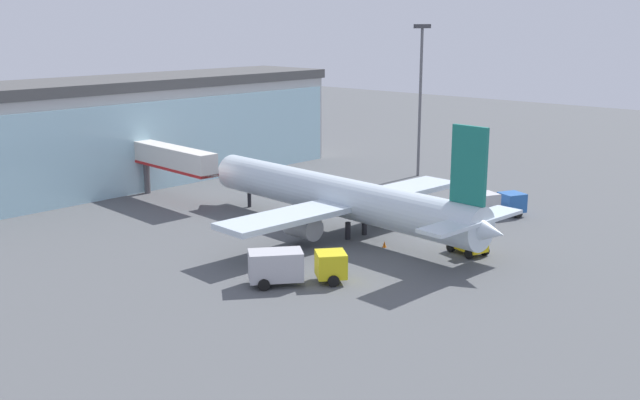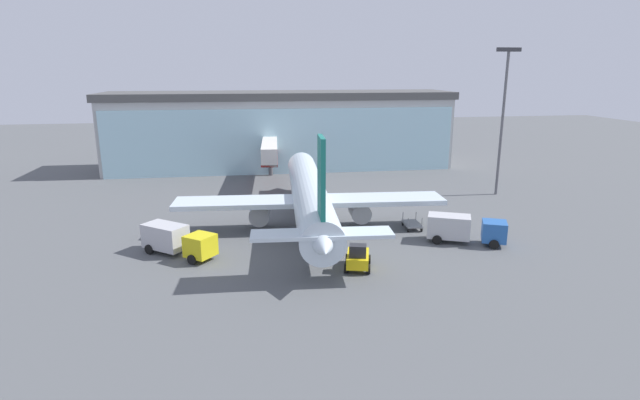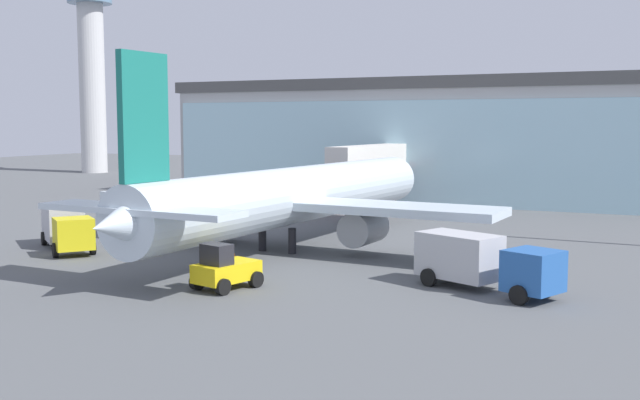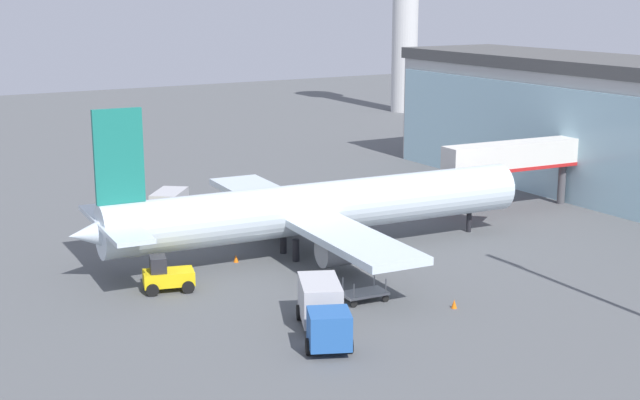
{
  "view_description": "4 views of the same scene",
  "coord_description": "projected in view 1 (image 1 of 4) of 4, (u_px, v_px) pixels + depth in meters",
  "views": [
    {
      "loc": [
        -51.79,
        -39.35,
        19.32
      ],
      "look_at": [
        -2.93,
        4.29,
        3.62
      ],
      "focal_mm": 42.0,
      "sensor_mm": 36.0,
      "label": 1
    },
    {
      "loc": [
        -7.64,
        -46.4,
        16.31
      ],
      "look_at": [
        0.96,
        4.12,
        2.86
      ],
      "focal_mm": 28.0,
      "sensor_mm": 36.0,
      "label": 2
    },
    {
      "loc": [
        20.87,
        -39.34,
        8.12
      ],
      "look_at": [
        1.45,
        4.81,
        3.13
      ],
      "focal_mm": 42.0,
      "sensor_mm": 36.0,
      "label": 3
    },
    {
      "loc": [
        53.79,
        -27.95,
        18.6
      ],
      "look_at": [
        1.28,
        3.76,
        4.37
      ],
      "focal_mm": 50.0,
      "sensor_mm": 36.0,
      "label": 4
    }
  ],
  "objects": [
    {
      "name": "fuel_truck",
      "position": [
        489.0,
        204.0,
        74.84
      ],
      "size": [
        7.56,
        5.02,
        2.65
      ],
      "rotation": [
        0.0,
        0.0,
        5.86
      ],
      "color": "#2659A5",
      "rests_on": "ground"
    },
    {
      "name": "pushback_tug",
      "position": [
        469.0,
        243.0,
        63.52
      ],
      "size": [
        2.89,
        3.57,
        2.3
      ],
      "rotation": [
        0.0,
        0.0,
        1.3
      ],
      "color": "yellow",
      "rests_on": "ground"
    },
    {
      "name": "jet_bridge",
      "position": [
        171.0,
        159.0,
        81.5
      ],
      "size": [
        3.39,
        14.41,
        6.06
      ],
      "rotation": [
        0.0,
        0.0,
        1.49
      ],
      "color": "silver",
      "rests_on": "ground"
    },
    {
      "name": "apron_light_mast",
      "position": [
        421.0,
        88.0,
        93.3
      ],
      "size": [
        3.2,
        0.4,
        18.96
      ],
      "color": "#59595E",
      "rests_on": "ground"
    },
    {
      "name": "safety_cone_nose",
      "position": [
        384.0,
        244.0,
        65.51
      ],
      "size": [
        0.36,
        0.36,
        0.55
      ],
      "primitive_type": "cone",
      "color": "orange",
      "rests_on": "ground"
    },
    {
      "name": "catering_truck",
      "position": [
        294.0,
        265.0,
        56.1
      ],
      "size": [
        7.06,
        6.3,
        2.65
      ],
      "rotation": [
        0.0,
        0.0,
        5.6
      ],
      "color": "yellow",
      "rests_on": "ground"
    },
    {
      "name": "baggage_cart",
      "position": [
        428.0,
        211.0,
        75.92
      ],
      "size": [
        1.82,
        2.92,
        1.5
      ],
      "rotation": [
        0.0,
        0.0,
        1.49
      ],
      "color": "gray",
      "rests_on": "ground"
    },
    {
      "name": "safety_cone_wingtip",
      "position": [
        417.0,
        201.0,
        81.35
      ],
      "size": [
        0.36,
        0.36,
        0.55
      ],
      "primitive_type": "cone",
      "color": "orange",
      "rests_on": "ground"
    },
    {
      "name": "ground",
      "position": [
        377.0,
        241.0,
        67.56
      ],
      "size": [
        240.0,
        240.0,
        0.0
      ],
      "primitive_type": "plane",
      "color": "#545659"
    },
    {
      "name": "airplane",
      "position": [
        341.0,
        198.0,
        69.32
      ],
      "size": [
        28.12,
        35.98,
        11.47
      ],
      "rotation": [
        0.0,
        0.0,
        1.49
      ],
      "color": "silver",
      "rests_on": "ground"
    },
    {
      "name": "terminal_building",
      "position": [
        127.0,
        131.0,
        91.01
      ],
      "size": [
        57.91,
        14.11,
        12.7
      ],
      "rotation": [
        0.0,
        0.0,
        -0.02
      ],
      "color": "#A5A5A5",
      "rests_on": "ground"
    }
  ]
}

